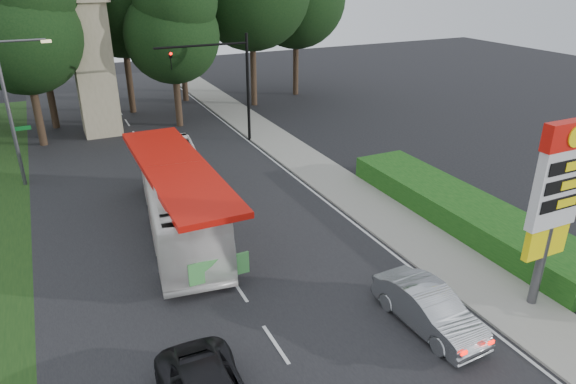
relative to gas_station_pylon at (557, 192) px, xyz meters
name	(u,v)px	position (x,y,z in m)	size (l,w,h in m)	color
road_surface	(203,236)	(-9.20, 10.01, -4.44)	(14.00, 80.00, 0.02)	black
sidewalk_right	(362,201)	(-0.70, 10.01, -4.39)	(3.00, 80.00, 0.12)	gray
hedge	(463,211)	(2.30, 6.01, -3.85)	(3.00, 14.00, 1.20)	#144512
gas_station_pylon	(557,192)	(0.00, 0.00, 0.00)	(2.10, 0.45, 6.85)	#59595E
traffic_signal_mast	(229,74)	(-3.52, 22.00, 0.22)	(6.10, 0.35, 7.20)	black
streetlight_signs	(12,106)	(-16.19, 20.01, -0.01)	(2.75, 0.98, 8.00)	#59595E
monument	(93,62)	(-11.20, 28.01, 0.66)	(3.00, 3.00, 10.05)	gray
tree_monument_left	(17,10)	(-15.20, 27.01, 4.23)	(7.28, 7.28, 14.30)	#2D2116
tree_monument_right	(170,15)	(-5.70, 27.51, 3.56)	(6.72, 6.72, 13.20)	#2D2116
transit_bus	(179,199)	(-9.91, 10.99, -2.85)	(2.69, 11.48, 3.20)	white
sedan_silver	(429,308)	(-4.18, 0.68, -3.73)	(1.52, 4.37, 1.44)	#9DA1A5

